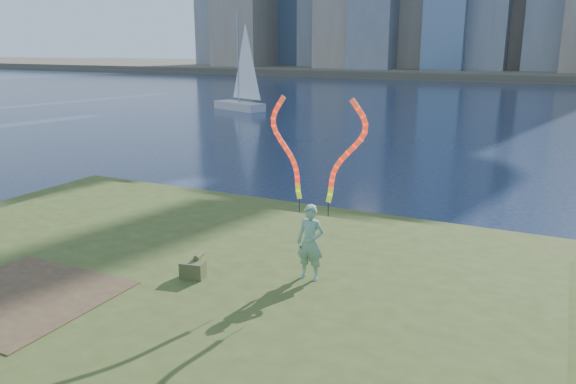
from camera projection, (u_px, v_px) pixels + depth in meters
The scene contains 7 objects.
ground at pixel (215, 293), 12.49m from camera, with size 320.00×320.00×0.00m, color #19263F.
grassy_knoll at pixel (146, 324), 10.42m from camera, with size 20.00×18.00×0.80m.
dirt_patch at pixel (19, 297), 10.45m from camera, with size 3.20×3.00×0.02m, color #47331E.
far_shore at pixel (527, 73), 94.71m from camera, with size 320.00×40.00×1.20m, color #4B4637.
woman_with_ribbons at pixel (312, 210), 10.95m from camera, with size 2.01×0.38×3.93m.
canvas_bag at pixel (193, 269), 11.30m from camera, with size 0.52×0.59×0.45m.
sailboat at pixel (241, 93), 46.35m from camera, with size 5.23×3.26×8.01m.
Camera 1 is at (6.54, -9.60, 5.38)m, focal length 35.00 mm.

